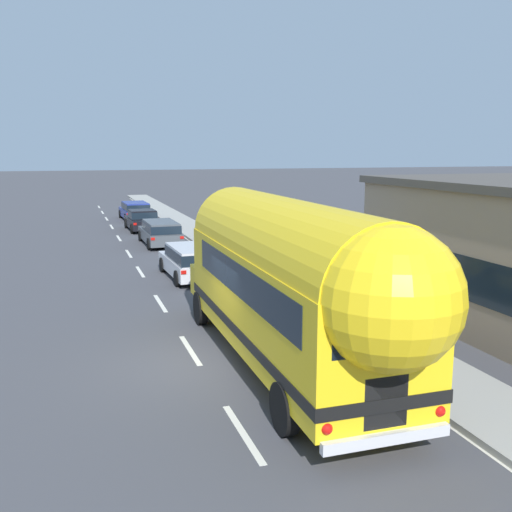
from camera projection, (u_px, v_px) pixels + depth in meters
The scene contains 8 objects.
ground_plane at pixel (199, 364), 14.30m from camera, with size 300.00×300.00×0.00m, color #424247.
lane_markings at pixel (196, 264), 26.98m from camera, with size 3.99×80.00×0.01m.
sidewalk_slab at pixel (260, 270), 25.16m from camera, with size 2.21×90.00×0.15m, color #9E9B93.
painted_bus at pixel (292, 279), 13.20m from camera, with size 2.67×11.82×4.12m.
car_lead at pixel (191, 260), 23.70m from camera, with size 2.04×4.40×1.37m.
car_second at pixel (160, 231), 32.09m from camera, with size 1.96×4.74×1.37m.
car_third at pixel (142, 219), 38.16m from camera, with size 2.05×4.29×1.37m.
car_fourth at pixel (135, 210), 43.90m from camera, with size 2.11×4.63×1.37m.
Camera 1 is at (-2.90, -13.35, 5.20)m, focal length 40.45 mm.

